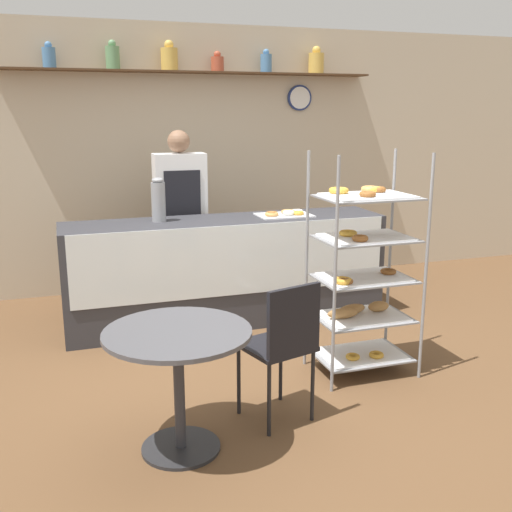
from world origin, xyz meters
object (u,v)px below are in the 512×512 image
coffee_carafe (158,200)px  pastry_rack (363,274)px  person_worker (181,213)px  cafe_table (178,360)px  cafe_chair (284,338)px  donut_tray_counter (285,214)px

coffee_carafe → pastry_rack: bearing=-49.6°
pastry_rack → person_worker: 2.08m
cafe_table → cafe_chair: 0.66m
cafe_table → coffee_carafe: bearing=83.1°
pastry_rack → cafe_chair: 0.97m
pastry_rack → cafe_chair: pastry_rack is taller
pastry_rack → cafe_table: 1.58m
person_worker → coffee_carafe: bearing=-121.3°
cafe_table → person_worker: bearing=78.1°
pastry_rack → donut_tray_counter: pastry_rack is taller
person_worker → cafe_table: bearing=-101.9°
person_worker → cafe_chair: bearing=-86.9°
person_worker → donut_tray_counter: 0.99m
pastry_rack → donut_tray_counter: 1.35m
coffee_carafe → person_worker: bearing=58.7°
pastry_rack → coffee_carafe: (-1.19, 1.40, 0.39)m
person_worker → donut_tray_counter: person_worker is taller
person_worker → cafe_chair: 2.41m
donut_tray_counter → person_worker: bearing=148.0°
person_worker → cafe_table: size_ratio=2.09×
cafe_table → coffee_carafe: size_ratio=2.15×
person_worker → pastry_rack: bearing=-63.7°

